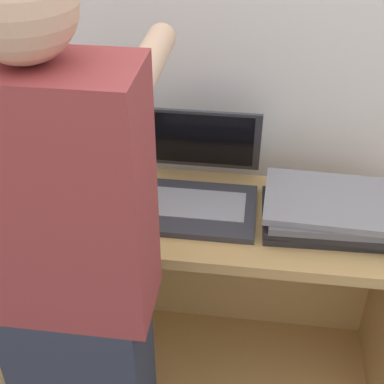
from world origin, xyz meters
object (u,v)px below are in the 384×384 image
laptop_open (198,185)px  person (72,291)px  laptop_stack_left (68,184)px  laptop_stack_right (328,210)px

laptop_open → person: bearing=-115.8°
laptop_stack_left → laptop_stack_right: laptop_stack_left is taller
laptop_stack_left → laptop_stack_right: bearing=0.2°
person → laptop_open: bearing=64.2°
laptop_open → laptop_stack_right: (0.40, -0.06, -0.01)m
laptop_stack_right → laptop_stack_left: bearing=-179.8°
laptop_stack_right → person: (-0.64, -0.44, 0.02)m
laptop_stack_right → laptop_open: bearing=171.5°
laptop_open → laptop_stack_left: size_ratio=0.97×
laptop_open → person: person is taller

